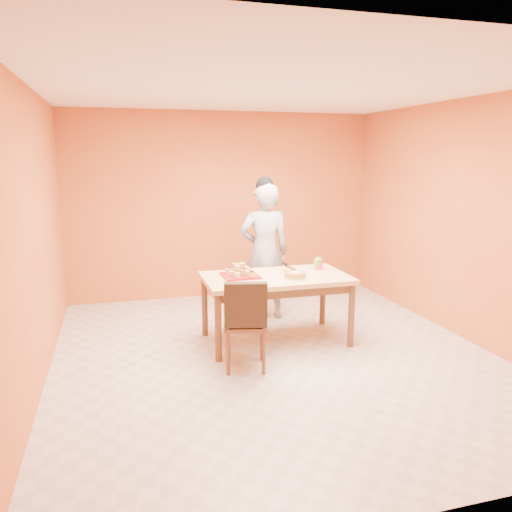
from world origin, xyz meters
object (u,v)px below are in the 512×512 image
object	(u,v)px
dining_chair	(246,322)
sponge_cake	(295,275)
magenta_glass	(319,266)
checker_tin	(317,265)
pastry_platter	(240,276)
person	(265,252)
egg_ornament	(318,263)
red_dinner_plate	(238,270)
dining_table	(276,284)

from	to	relation	value
dining_chair	sponge_cake	bearing A→B (deg)	48.44
magenta_glass	checker_tin	xyz separation A→B (m)	(0.05, 0.19, -0.03)
dining_chair	pastry_platter	size ratio (longest dim) A/B	2.41
person	pastry_platter	xyz separation A→B (m)	(-0.51, -0.76, -0.10)
pastry_platter	magenta_glass	distance (m)	0.98
sponge_cake	egg_ornament	size ratio (longest dim) A/B	1.62
sponge_cake	red_dinner_plate	bearing A→B (deg)	135.73
egg_ornament	checker_tin	world-z (taller)	egg_ornament
egg_ornament	magenta_glass	world-z (taller)	egg_ornament
red_dinner_plate	magenta_glass	distance (m)	0.95
dining_chair	checker_tin	size ratio (longest dim) A/B	10.31
red_dinner_plate	checker_tin	bearing A→B (deg)	0.74
pastry_platter	magenta_glass	bearing A→B (deg)	4.75
person	egg_ornament	world-z (taller)	person
sponge_cake	magenta_glass	bearing A→B (deg)	37.43
magenta_glass	checker_tin	bearing A→B (deg)	75.25
magenta_glass	checker_tin	size ratio (longest dim) A/B	1.01
dining_chair	pastry_platter	world-z (taller)	dining_chair
checker_tin	dining_chair	bearing A→B (deg)	-139.42
dining_chair	magenta_glass	bearing A→B (deg)	49.52
person	red_dinner_plate	world-z (taller)	person
dining_chair	red_dinner_plate	bearing A→B (deg)	94.29
sponge_cake	pastry_platter	bearing A→B (deg)	156.70
dining_chair	sponge_cake	xyz separation A→B (m)	(0.68, 0.47, 0.32)
sponge_cake	magenta_glass	xyz separation A→B (m)	(0.42, 0.32, 0.01)
pastry_platter	red_dinner_plate	xyz separation A→B (m)	(0.04, 0.26, -0.00)
red_dinner_plate	sponge_cake	xyz separation A→B (m)	(0.52, -0.50, 0.03)
red_dinner_plate	egg_ornament	world-z (taller)	egg_ornament
dining_table	magenta_glass	bearing A→B (deg)	14.98
red_dinner_plate	magenta_glass	world-z (taller)	magenta_glass
dining_table	egg_ornament	distance (m)	0.63
person	red_dinner_plate	bearing A→B (deg)	52.96
red_dinner_plate	egg_ornament	bearing A→B (deg)	-10.02
dining_table	checker_tin	bearing A→B (deg)	28.82
dining_chair	egg_ornament	bearing A→B (deg)	50.31
dining_chair	red_dinner_plate	size ratio (longest dim) A/B	3.40
sponge_cake	egg_ornament	bearing A→B (deg)	39.44
magenta_glass	checker_tin	world-z (taller)	magenta_glass
dining_table	checker_tin	world-z (taller)	checker_tin
pastry_platter	sponge_cake	distance (m)	0.61
sponge_cake	checker_tin	world-z (taller)	sponge_cake
person	red_dinner_plate	distance (m)	0.69
dining_chair	sponge_cake	distance (m)	0.88
red_dinner_plate	person	bearing A→B (deg)	46.67
dining_table	sponge_cake	size ratio (longest dim) A/B	6.66
pastry_platter	person	bearing A→B (deg)	55.97
magenta_glass	dining_chair	bearing A→B (deg)	-144.25
checker_tin	pastry_platter	bearing A→B (deg)	-165.06
person	sponge_cake	xyz separation A→B (m)	(0.04, -1.00, -0.07)
pastry_platter	egg_ornament	bearing A→B (deg)	5.78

